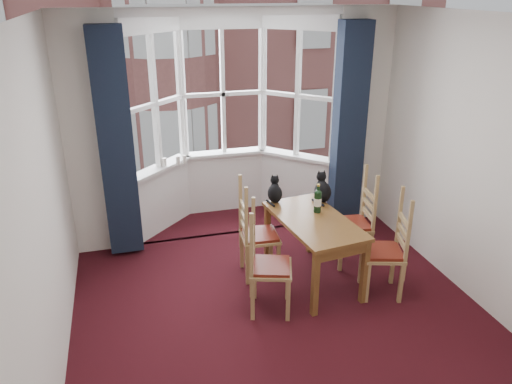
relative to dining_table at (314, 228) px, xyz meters
name	(u,v)px	position (x,y,z in m)	size (l,w,h in m)	color
floor	(294,338)	(-0.52, -0.89, -0.64)	(4.50, 4.50, 0.00)	black
ceiling	(305,18)	(-0.52, -0.89, 2.16)	(4.50, 4.50, 0.00)	white
wall_left	(37,228)	(-2.52, -0.89, 0.76)	(4.50, 4.50, 0.00)	silver
wall_right	(505,176)	(1.48, -0.89, 0.76)	(4.50, 4.50, 0.00)	silver
wall_back_pier_left	(95,139)	(-2.17, 1.36, 0.76)	(0.70, 0.12, 2.80)	silver
wall_back_pier_right	(359,120)	(1.13, 1.36, 0.76)	(0.70, 0.12, 2.80)	silver
bay_window	(227,119)	(-0.52, 1.87, 0.76)	(2.76, 0.94, 2.80)	white
curtain_left	(116,146)	(-1.94, 1.18, 0.71)	(0.38, 0.22, 2.60)	#162033
curtain_right	(349,128)	(0.90, 1.18, 0.71)	(0.38, 0.22, 2.60)	#162033
dining_table	(314,228)	(0.00, 0.00, 0.00)	(0.82, 1.32, 0.74)	brown
chair_left_near	(262,268)	(-0.68, -0.37, -0.16)	(0.51, 0.52, 0.92)	#A2834E
chair_left_far	(252,237)	(-0.61, 0.28, -0.16)	(0.43, 0.45, 0.92)	#A2834E
chair_right_near	(392,253)	(0.69, -0.44, -0.16)	(0.50, 0.52, 0.92)	#A2834E
chair_right_far	(360,225)	(0.67, 0.24, -0.16)	(0.45, 0.47, 0.92)	#A2834E
cat_left	(275,192)	(-0.26, 0.55, 0.23)	(0.21, 0.25, 0.31)	black
cat_right	(322,190)	(0.26, 0.43, 0.24)	(0.21, 0.28, 0.35)	black
wine_bottle	(318,200)	(0.10, 0.16, 0.25)	(0.08, 0.08, 0.32)	black
candle_tall	(164,162)	(-1.38, 1.71, 0.29)	(0.06, 0.06, 0.11)	white
candle_short	(178,160)	(-1.20, 1.74, 0.29)	(0.06, 0.06, 0.11)	white
candle_extra	(184,159)	(-1.12, 1.76, 0.29)	(0.05, 0.05, 0.11)	white
street	(142,121)	(-0.52, 31.36, -6.64)	(80.00, 80.00, 0.00)	#333335
tenement_building	(155,31)	(-0.52, 13.12, 0.96)	(18.40, 7.80, 15.20)	#98544E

